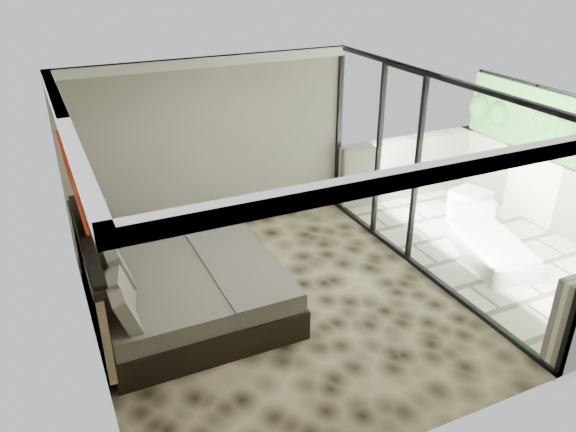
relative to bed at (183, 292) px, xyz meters
name	(u,v)px	position (x,y,z in m)	size (l,w,h in m)	color
floor	(279,307)	(1.16, -0.32, -0.37)	(5.00, 5.00, 0.00)	black
ceiling	(277,95)	(1.16, -0.32, 2.42)	(4.50, 5.00, 0.02)	silver
back_wall	(212,148)	(1.16, 2.17, 1.03)	(4.50, 0.02, 2.80)	gray
left_wall	(82,249)	(-1.08, -0.32, 1.03)	(0.02, 5.00, 2.80)	gray
glass_wall	(430,180)	(3.41, -0.32, 1.03)	(0.08, 5.00, 2.80)	white
terrace_slab	(497,251)	(4.91, -0.32, -0.43)	(3.00, 5.00, 0.12)	beige
parapet_far	(568,200)	(6.26, -0.32, 0.18)	(0.30, 5.00, 1.10)	beige
picture_ledge	(85,236)	(-1.02, -0.22, 1.13)	(0.12, 2.20, 0.05)	black
bed	(183,292)	(0.00, 0.00, 0.00)	(2.32, 2.24, 1.28)	black
nightstand	(99,264)	(-0.82, 1.37, -0.13)	(0.49, 0.49, 0.49)	black
table_lamp	(94,218)	(-0.79, 1.38, 0.57)	(0.36, 0.36, 0.66)	black
abstract_canvas	(72,182)	(-1.03, 0.15, 1.60)	(0.04, 0.90, 0.90)	#A14C0D
framed_print	(81,198)	(-0.98, 0.03, 1.45)	(0.03, 0.50, 0.60)	black
ottoman	(469,206)	(5.14, 0.65, -0.11)	(0.54, 0.54, 0.54)	silver
lounger	(490,246)	(4.56, -0.48, -0.19)	(1.14, 1.69, 0.60)	silver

